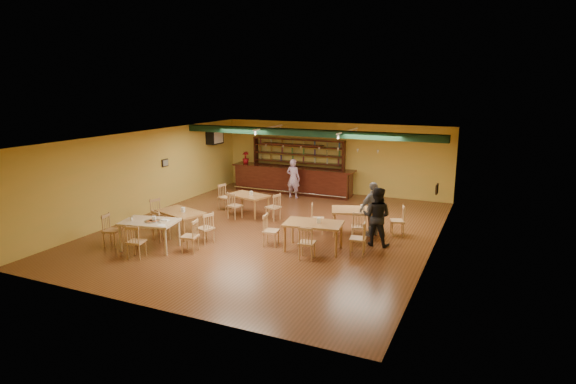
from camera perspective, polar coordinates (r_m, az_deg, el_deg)
The scene contains 23 objects.
floor at distance 15.45m, azimuth -1.91°, elevation -4.52°, with size 12.00×12.00×0.00m, color #593219.
ceiling_beam at distance 17.39m, azimuth 2.12°, elevation 7.10°, with size 10.00×0.30×0.25m, color black.
track_rail_left at distance 18.67m, azimuth -2.35°, elevation 7.71°, with size 0.05×2.50×0.05m, color white.
track_rail_right at distance 17.48m, azimuth 7.16°, elevation 7.27°, with size 0.05×2.50×0.05m, color white.
ac_unit at distance 20.90m, azimuth -8.76°, elevation 6.50°, with size 0.34×0.70×0.48m, color white.
picture_left at distance 18.52m, azimuth -14.52°, elevation 3.40°, with size 0.04×0.34×0.28m, color black.
picture_right at distance 14.12m, azimuth 17.42°, elevation 0.36°, with size 0.04×0.34×0.28m, color black.
bar_counter at distance 20.47m, azimuth 0.52°, elevation 1.46°, with size 5.46×0.85×1.13m, color black.
back_bar_hutch at distance 20.94m, azimuth 1.22°, elevation 3.31°, with size 4.22×0.40×2.28m, color black.
poinsettia at distance 21.34m, azimuth -5.10°, elevation 4.13°, with size 0.30×0.30×0.53m, color maroon.
dining_table_a at distance 17.20m, azimuth -4.77°, elevation -1.49°, with size 1.45×0.87×0.72m, color #996536.
dining_table_b at distance 15.06m, azimuth 8.27°, elevation -3.53°, with size 1.59×0.95×0.79m, color #996536.
dining_table_c at distance 15.20m, azimuth -12.72°, elevation -3.64°, with size 1.51×0.91×0.75m, color #996536.
dining_table_d at distance 13.50m, azimuth 3.05°, elevation -5.32°, with size 1.61×0.97×0.80m, color #996536.
near_table at distance 14.14m, azimuth -16.17°, elevation -4.95°, with size 1.53×0.99×0.82m, color tan.
pizza_tray at distance 13.95m, azimuth -15.94°, elevation -3.37°, with size 0.40×0.40×0.01m, color silver.
parmesan_shaker at distance 14.21m, azimuth -18.24°, elevation -3.04°, with size 0.07×0.07×0.11m, color #EAE5C6.
napkin_stack at distance 13.94m, azimuth -14.50°, elevation -3.27°, with size 0.20×0.15×0.03m, color white.
pizza_server at distance 13.89m, azimuth -15.27°, elevation -3.37°, with size 0.32×0.09×0.00m, color silver.
side_plate at distance 13.49m, azimuth -14.92°, elevation -3.88°, with size 0.22×0.22×0.01m, color white.
patron_bar at distance 19.53m, azimuth 0.63°, elevation 1.64°, with size 0.59×0.39×1.63m, color #86489C.
patron_right_a at distance 13.99m, azimuth 10.57°, elevation -2.90°, with size 0.84×0.65×1.73m, color black.
patron_right_b at distance 14.87m, azimuth 10.20°, elevation -2.03°, with size 0.99×0.41×1.69m, color gray.
Camera 1 is at (6.52, -13.23, 4.61)m, focal length 29.69 mm.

